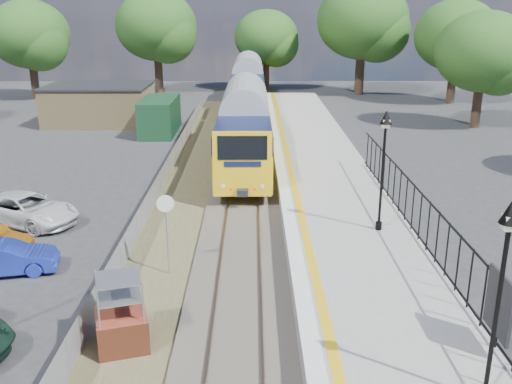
{
  "coord_description": "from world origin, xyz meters",
  "views": [
    {
      "loc": [
        0.49,
        -14.37,
        9.01
      ],
      "look_at": [
        0.6,
        7.29,
        2.0
      ],
      "focal_mm": 40.0,
      "sensor_mm": 36.0,
      "label": 1
    }
  ],
  "objects_px": {
    "car_blue": "(4,258)",
    "car_white": "(26,209)",
    "victorian_lamp_north": "(384,143)",
    "speed_sign": "(166,221)",
    "victorian_lamp_south": "(505,256)",
    "train": "(247,96)",
    "brick_plinth": "(121,314)"
  },
  "relations": [
    {
      "from": "victorian_lamp_north",
      "to": "train",
      "type": "relative_size",
      "value": 0.11
    },
    {
      "from": "car_blue",
      "to": "victorian_lamp_north",
      "type": "bearing_deg",
      "value": -94.1
    },
    {
      "from": "victorian_lamp_north",
      "to": "speed_sign",
      "type": "bearing_deg",
      "value": -164.94
    },
    {
      "from": "brick_plinth",
      "to": "car_blue",
      "type": "height_order",
      "value": "brick_plinth"
    },
    {
      "from": "brick_plinth",
      "to": "speed_sign",
      "type": "xyz_separation_m",
      "value": [
        0.63,
        4.5,
        1.01
      ]
    },
    {
      "from": "brick_plinth",
      "to": "car_blue",
      "type": "bearing_deg",
      "value": 137.93
    },
    {
      "from": "train",
      "to": "car_blue",
      "type": "height_order",
      "value": "train"
    },
    {
      "from": "victorian_lamp_south",
      "to": "brick_plinth",
      "type": "xyz_separation_m",
      "value": [
        -8.63,
        3.4,
        -3.25
      ]
    },
    {
      "from": "car_blue",
      "to": "car_white",
      "type": "height_order",
      "value": "car_white"
    },
    {
      "from": "victorian_lamp_north",
      "to": "brick_plinth",
      "type": "height_order",
      "value": "victorian_lamp_north"
    },
    {
      "from": "speed_sign",
      "to": "car_white",
      "type": "relative_size",
      "value": 0.62
    },
    {
      "from": "victorian_lamp_south",
      "to": "train",
      "type": "height_order",
      "value": "victorian_lamp_south"
    },
    {
      "from": "train",
      "to": "car_white",
      "type": "xyz_separation_m",
      "value": [
        -9.39,
        -21.98,
        -1.67
      ]
    },
    {
      "from": "car_blue",
      "to": "train",
      "type": "bearing_deg",
      "value": -29.3
    },
    {
      "from": "speed_sign",
      "to": "victorian_lamp_north",
      "type": "bearing_deg",
      "value": 3.8
    },
    {
      "from": "victorian_lamp_south",
      "to": "victorian_lamp_north",
      "type": "height_order",
      "value": "same"
    },
    {
      "from": "victorian_lamp_south",
      "to": "victorian_lamp_north",
      "type": "relative_size",
      "value": 1.0
    },
    {
      "from": "victorian_lamp_south",
      "to": "victorian_lamp_north",
      "type": "distance_m",
      "value": 10.0
    },
    {
      "from": "victorian_lamp_south",
      "to": "car_white",
      "type": "distance_m",
      "value": 20.11
    },
    {
      "from": "brick_plinth",
      "to": "train",
      "type": "bearing_deg",
      "value": 84.34
    },
    {
      "from": "train",
      "to": "car_blue",
      "type": "xyz_separation_m",
      "value": [
        -8.31,
        -26.93,
        -1.75
      ]
    },
    {
      "from": "victorian_lamp_north",
      "to": "train",
      "type": "height_order",
      "value": "victorian_lamp_north"
    },
    {
      "from": "train",
      "to": "car_white",
      "type": "bearing_deg",
      "value": -113.14
    },
    {
      "from": "victorian_lamp_north",
      "to": "speed_sign",
      "type": "relative_size",
      "value": 1.54
    },
    {
      "from": "victorian_lamp_south",
      "to": "train",
      "type": "relative_size",
      "value": 0.11
    },
    {
      "from": "brick_plinth",
      "to": "car_blue",
      "type": "xyz_separation_m",
      "value": [
        -5.18,
        4.67,
        -0.46
      ]
    },
    {
      "from": "victorian_lamp_north",
      "to": "car_white",
      "type": "relative_size",
      "value": 0.96
    },
    {
      "from": "brick_plinth",
      "to": "speed_sign",
      "type": "height_order",
      "value": "speed_sign"
    },
    {
      "from": "car_blue",
      "to": "car_white",
      "type": "relative_size",
      "value": 0.75
    },
    {
      "from": "victorian_lamp_north",
      "to": "victorian_lamp_south",
      "type": "bearing_deg",
      "value": -88.85
    },
    {
      "from": "victorian_lamp_south",
      "to": "train",
      "type": "distance_m",
      "value": 35.48
    },
    {
      "from": "car_blue",
      "to": "car_white",
      "type": "xyz_separation_m",
      "value": [
        -1.08,
        4.95,
        0.07
      ]
    }
  ]
}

